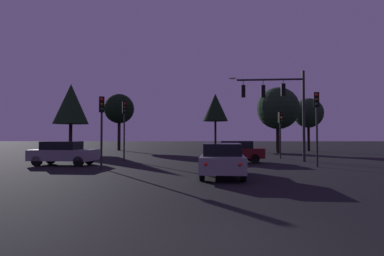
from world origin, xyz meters
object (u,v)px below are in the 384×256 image
(traffic_light_far_side, at_px, (280,125))
(tree_behind_sign, at_px, (71,104))
(traffic_signal_mast_arm, at_px, (280,99))
(car_crossing_left, at_px, (234,151))
(traffic_light_corner_left, at_px, (124,119))
(traffic_light_median, at_px, (102,117))
(traffic_light_corner_right, at_px, (317,114))
(tree_left_far, at_px, (308,113))
(tree_right_cluster, at_px, (119,109))
(car_crossing_right, at_px, (64,153))
(car_nearside_lane, at_px, (222,159))
(tree_center_horizon, at_px, (215,108))
(tree_lot_edge, at_px, (278,108))

(traffic_light_far_side, xyz_separation_m, tree_behind_sign, (-21.41, 9.61, 2.81))
(traffic_signal_mast_arm, distance_m, car_crossing_left, 5.12)
(traffic_light_corner_left, relative_size, traffic_light_median, 1.10)
(traffic_light_corner_right, bearing_deg, car_crossing_left, 145.10)
(car_crossing_left, bearing_deg, tree_left_far, 55.26)
(traffic_light_corner_left, bearing_deg, tree_left_far, 36.51)
(tree_right_cluster, bearing_deg, car_crossing_right, -85.87)
(traffic_light_far_side, relative_size, car_nearside_lane, 0.82)
(traffic_light_far_side, xyz_separation_m, tree_center_horizon, (-4.27, 16.41, 3.04))
(tree_left_far, height_order, tree_lot_edge, tree_lot_edge)
(traffic_light_corner_right, bearing_deg, traffic_light_corner_left, 158.43)
(tree_right_cluster, bearing_deg, car_nearside_lane, -66.72)
(traffic_light_corner_left, bearing_deg, tree_center_horizon, 65.60)
(traffic_light_far_side, relative_size, tree_behind_sign, 0.49)
(car_crossing_right, height_order, tree_left_far, tree_left_far)
(tree_left_far, relative_size, tree_right_cluster, 0.89)
(tree_behind_sign, bearing_deg, car_nearside_lane, -53.58)
(traffic_light_median, distance_m, traffic_light_far_side, 14.84)
(traffic_signal_mast_arm, distance_m, car_crossing_right, 15.33)
(traffic_light_corner_right, distance_m, car_crossing_right, 15.96)
(traffic_light_corner_right, xyz_separation_m, tree_left_far, (6.80, 19.58, 1.53))
(car_crossing_right, xyz_separation_m, tree_right_cluster, (-1.47, 20.39, 4.62))
(traffic_light_median, xyz_separation_m, tree_lot_edge, (14.59, 16.34, 1.99))
(car_nearside_lane, relative_size, tree_right_cluster, 0.64)
(traffic_signal_mast_arm, relative_size, car_crossing_right, 1.58)
(car_crossing_right, relative_size, tree_lot_edge, 0.58)
(tree_center_horizon, height_order, tree_right_cluster, tree_center_horizon)
(traffic_light_corner_left, bearing_deg, tree_behind_sign, 127.42)
(tree_left_far, height_order, tree_center_horizon, tree_center_horizon)
(traffic_signal_mast_arm, bearing_deg, traffic_light_median, -157.21)
(traffic_light_corner_left, relative_size, car_crossing_right, 1.08)
(car_nearside_lane, bearing_deg, tree_center_horizon, 86.66)
(car_nearside_lane, relative_size, tree_center_horizon, 0.61)
(traffic_light_far_side, distance_m, car_crossing_left, 6.09)
(tree_center_horizon, bearing_deg, tree_right_cluster, -170.95)
(tree_center_horizon, height_order, tree_lot_edge, tree_center_horizon)
(car_nearside_lane, xyz_separation_m, tree_center_horizon, (1.62, 27.83, 4.99))
(traffic_light_far_side, distance_m, tree_right_cluster, 22.42)
(traffic_light_median, bearing_deg, tree_center_horizon, 71.40)
(traffic_light_median, distance_m, car_crossing_left, 9.42)
(traffic_light_corner_right, xyz_separation_m, car_crossing_left, (-4.57, 3.19, -2.40))
(car_crossing_right, bearing_deg, tree_right_cluster, 94.13)
(traffic_signal_mast_arm, distance_m, tree_right_cluster, 23.80)
(tree_left_far, bearing_deg, car_nearside_lane, -118.29)
(traffic_signal_mast_arm, height_order, tree_lot_edge, tree_lot_edge)
(car_nearside_lane, bearing_deg, tree_left_far, 61.71)
(traffic_signal_mast_arm, distance_m, tree_center_horizon, 19.89)
(traffic_light_corner_right, xyz_separation_m, car_nearside_lane, (-6.12, -4.43, -2.39))
(car_crossing_left, height_order, tree_center_horizon, tree_center_horizon)
(traffic_light_far_side, xyz_separation_m, tree_right_cluster, (-16.99, 14.38, 2.67))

